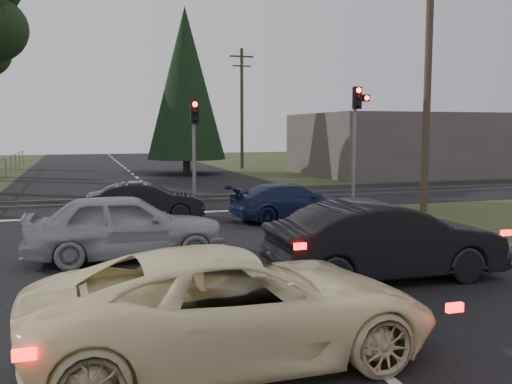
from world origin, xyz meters
name	(u,v)px	position (x,y,z in m)	size (l,w,h in m)	color
ground	(246,265)	(0.00, 0.00, 0.00)	(120.00, 120.00, 0.00)	#2B3719
road	(173,207)	(0.00, 10.00, 0.01)	(14.00, 100.00, 0.01)	black
rail_corridor	(166,200)	(0.00, 12.00, 0.01)	(120.00, 8.00, 0.01)	black
stop_line	(181,213)	(0.00, 8.20, 0.01)	(13.00, 0.35, 0.00)	silver
rail_near	(168,202)	(0.00, 11.20, 0.05)	(120.00, 0.12, 0.10)	#59544C
rail_far	(163,197)	(0.00, 12.80, 0.05)	(120.00, 0.12, 0.10)	#59544C
traffic_signal_right	(357,121)	(7.55, 9.47, 3.31)	(0.68, 0.48, 4.70)	slate
traffic_signal_center	(194,134)	(1.00, 10.68, 2.81)	(0.32, 0.48, 4.10)	slate
utility_pole_near	(428,80)	(8.50, 6.00, 4.73)	(1.80, 0.26, 9.00)	#4C3D2D
utility_pole_mid	(242,106)	(8.50, 30.00, 4.73)	(1.80, 0.26, 9.00)	#4C3D2D
utility_pole_far	(183,114)	(8.50, 55.00, 4.73)	(1.80, 0.26, 9.00)	#4C3D2D
conifer_tree	(186,83)	(3.50, 26.00, 5.99)	(5.20, 5.20, 11.00)	#473D33
building_right	(409,144)	(18.00, 22.00, 2.00)	(14.00, 10.00, 4.00)	#59514C
cream_coupe	(234,306)	(-1.61, -4.92, 0.73)	(2.42, 5.24, 1.46)	#FFF2B6
dark_hatchback	(386,241)	(2.29, -1.97, 0.78)	(1.64, 4.71, 1.55)	black
silver_car	(126,226)	(-2.46, 1.40, 0.77)	(1.81, 4.50, 1.53)	#A4A8AC
blue_sedan	(291,202)	(3.17, 5.54, 0.60)	(1.69, 4.15, 1.20)	#162144
dark_car_far	(146,201)	(-1.37, 7.00, 0.62)	(1.31, 3.76, 1.24)	black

